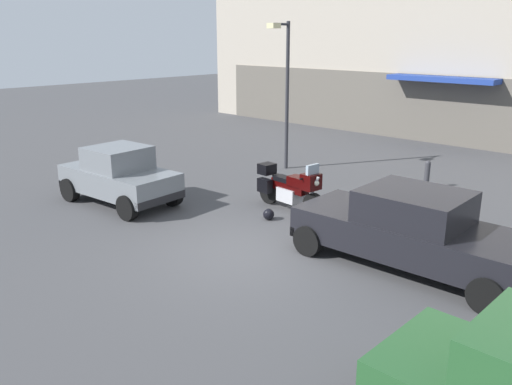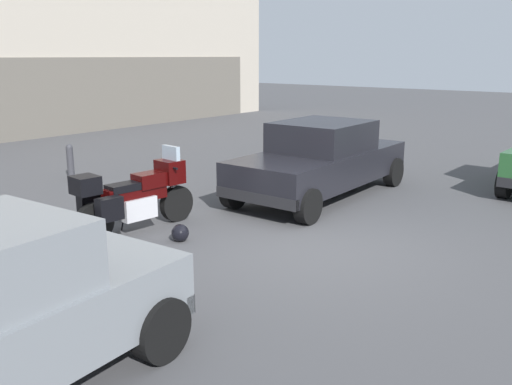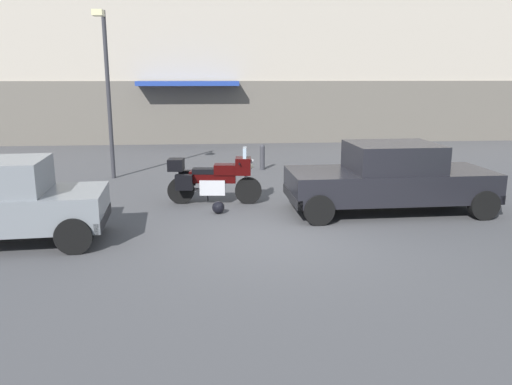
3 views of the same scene
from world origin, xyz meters
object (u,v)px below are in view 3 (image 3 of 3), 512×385
Objects in this scene: bollard_curbside at (262,156)px; motorcycle at (213,178)px; car_sedan_far at (390,178)px; streetlamp_curbside at (106,79)px; helmet at (218,207)px; car_compact_side at (7,203)px.

motorcycle is at bearing -110.40° from bollard_curbside.
car_sedan_far is 0.96× the size of streetlamp_curbside.
motorcycle is at bearing 162.97° from car_sedan_far.
helmet is at bearing -53.62° from streetlamp_curbside.
motorcycle is at bearing 97.01° from helmet.
streetlamp_curbside reaches higher than motorcycle.
helmet is 5.91m from streetlamp_curbside.
motorcycle is 0.64× the size of car_compact_side.
helmet is at bearing 176.04° from car_sedan_far.
car_sedan_far is at bearing -67.24° from bollard_curbside.
helmet is 0.08× the size of car_compact_side.
helmet is 5.57m from bollard_curbside.
streetlamp_curbside is at bearing -101.25° from car_compact_side.
streetlamp_curbside is (0.73, 5.94, 2.16)m from car_compact_side.
motorcycle is 4.98m from streetlamp_curbside.
streetlamp_curbside is (-2.98, 3.26, 2.31)m from motorcycle.
motorcycle is 2.71× the size of bollard_curbside.
motorcycle is 4.12m from car_sedan_far.
motorcycle is at bearing -148.36° from car_compact_side.
car_sedan_far is at bearing -172.70° from car_compact_side.
motorcycle is 4.71m from bollard_curbside.
streetlamp_curbside is 5.76× the size of bollard_curbside.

